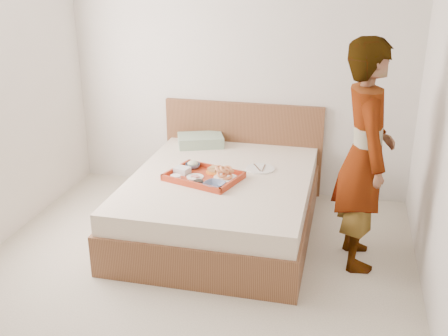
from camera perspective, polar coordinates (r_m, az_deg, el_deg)
The scene contains 16 objects.
ground at distance 4.13m, azimuth -4.43°, elevation -12.82°, with size 3.50×4.00×0.01m, color beige.
wall_back at distance 5.45m, azimuth 1.59°, elevation 10.63°, with size 3.50×0.01×2.60m, color silver.
bed at distance 4.82m, azimuth -0.31°, elevation -3.79°, with size 1.65×2.00×0.53m, color brown.
headboard at distance 5.62m, azimuth 2.01°, elevation 2.26°, with size 1.65×0.06×0.95m, color brown.
pillow at distance 5.48m, azimuth -2.52°, elevation 2.95°, with size 0.45×0.31×0.11m, color #94AD90.
tray at distance 4.65m, azimuth -2.18°, elevation -0.87°, with size 0.61×0.44×0.06m, color #B62E0F.
prawn_plate at distance 4.61m, azimuth 0.16°, elevation -1.08°, with size 0.21×0.21×0.01m, color white.
navy_bowl_big at distance 4.44m, azimuth -1.04°, elevation -1.80°, with size 0.17×0.17×0.04m, color #1C2D4B.
sauce_dish at distance 4.50m, azimuth -2.74°, elevation -1.59°, with size 0.09×0.09×0.03m, color black.
meat_plate at distance 4.65m, azimuth -3.11°, elevation -0.96°, with size 0.15×0.15×0.01m, color white.
bread_plate at distance 4.75m, azimuth -1.07°, elevation -0.44°, with size 0.15×0.15×0.01m, color orange.
salad_bowl at distance 4.85m, azimuth -3.34°, elevation 0.23°, with size 0.13×0.13×0.04m, color #1C2D4B.
plastic_tub at distance 4.74m, azimuth -4.49°, elevation -0.25°, with size 0.13×0.10×0.06m, color silver.
cheese_round at distance 4.63m, azimuth -5.18°, elevation -0.96°, with size 0.09×0.09×0.03m, color white.
dinner_plate at distance 4.88m, azimuth 3.89°, elevation -0.07°, with size 0.26×0.26×0.01m, color white.
person at distance 4.24m, azimuth 14.76°, elevation 1.24°, with size 0.66×0.43×1.81m, color #EEE7CF.
Camera 1 is at (1.08, -3.24, 2.32)m, focal length 42.91 mm.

